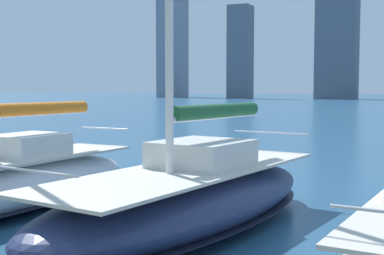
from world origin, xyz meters
The scene contains 2 objects.
sailboat_forest centered at (0.72, -6.97, 0.73)m, with size 4.21×9.25×11.76m.
sailboat_orange centered at (5.31, -6.78, 0.77)m, with size 2.76×8.19×13.16m.
Camera 1 is at (-3.97, 3.05, 2.98)m, focal length 50.00 mm.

